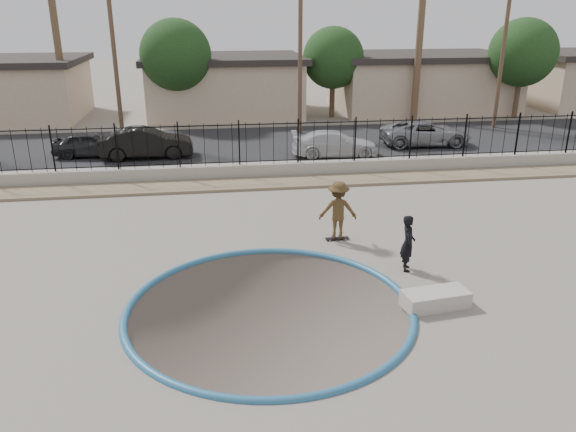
% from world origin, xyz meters
% --- Properties ---
extents(ground, '(120.00, 120.00, 2.20)m').
position_xyz_m(ground, '(0.00, 12.00, -1.10)').
color(ground, slate).
rests_on(ground, ground).
extents(bowl_pit, '(6.84, 6.84, 1.80)m').
position_xyz_m(bowl_pit, '(0.00, -1.00, 0.00)').
color(bowl_pit, '#4C423A').
rests_on(bowl_pit, ground).
extents(coping_ring, '(7.04, 7.04, 0.20)m').
position_xyz_m(coping_ring, '(0.00, -1.00, 0.00)').
color(coping_ring, '#296287').
rests_on(coping_ring, ground).
extents(rock_strip, '(42.00, 1.60, 0.11)m').
position_xyz_m(rock_strip, '(0.00, 9.20, 0.06)').
color(rock_strip, '#89755A').
rests_on(rock_strip, ground).
extents(retaining_wall, '(42.00, 0.45, 0.60)m').
position_xyz_m(retaining_wall, '(0.00, 10.30, 0.30)').
color(retaining_wall, gray).
rests_on(retaining_wall, ground).
extents(fence, '(40.00, 0.04, 1.80)m').
position_xyz_m(fence, '(0.00, 10.30, 1.50)').
color(fence, black).
rests_on(fence, retaining_wall).
extents(street, '(90.00, 8.00, 0.04)m').
position_xyz_m(street, '(0.00, 17.00, 0.02)').
color(street, black).
rests_on(street, ground).
extents(house_center, '(10.60, 8.60, 3.90)m').
position_xyz_m(house_center, '(0.00, 26.50, 1.97)').
color(house_center, tan).
rests_on(house_center, ground).
extents(house_east, '(12.60, 8.60, 3.90)m').
position_xyz_m(house_east, '(14.00, 26.50, 1.97)').
color(house_east, tan).
rests_on(house_east, ground).
extents(palm_mid, '(2.30, 2.30, 9.30)m').
position_xyz_m(palm_mid, '(-10.00, 24.00, 6.69)').
color(palm_mid, brown).
rests_on(palm_mid, ground).
extents(palm_right, '(2.30, 2.30, 10.30)m').
position_xyz_m(palm_right, '(12.00, 22.00, 7.33)').
color(palm_right, brown).
rests_on(palm_right, ground).
extents(utility_pole_left, '(1.70, 0.24, 9.00)m').
position_xyz_m(utility_pole_left, '(-6.00, 19.00, 4.70)').
color(utility_pole_left, '#473323').
rests_on(utility_pole_left, ground).
extents(utility_pole_mid, '(1.70, 0.24, 9.50)m').
position_xyz_m(utility_pole_mid, '(4.00, 19.00, 4.96)').
color(utility_pole_mid, '#473323').
rests_on(utility_pole_mid, ground).
extents(utility_pole_right, '(1.70, 0.24, 9.00)m').
position_xyz_m(utility_pole_right, '(16.00, 19.00, 4.70)').
color(utility_pole_right, '#473323').
rests_on(utility_pole_right, ground).
extents(street_tree_left, '(4.32, 4.32, 6.36)m').
position_xyz_m(street_tree_left, '(-3.00, 23.00, 4.19)').
color(street_tree_left, '#473323').
rests_on(street_tree_left, ground).
extents(street_tree_mid, '(3.96, 3.96, 5.83)m').
position_xyz_m(street_tree_mid, '(7.00, 24.00, 3.84)').
color(street_tree_mid, '#473323').
rests_on(street_tree_mid, ground).
extents(street_tree_right, '(4.32, 4.32, 6.36)m').
position_xyz_m(street_tree_right, '(19.00, 22.00, 4.19)').
color(street_tree_right, '#473323').
rests_on(street_tree_right, ground).
extents(skater, '(1.24, 0.82, 1.80)m').
position_xyz_m(skater, '(2.58, 3.00, 0.90)').
color(skater, brown).
rests_on(skater, ground).
extents(skateboard, '(0.75, 0.21, 0.06)m').
position_xyz_m(skateboard, '(2.58, 3.00, 0.05)').
color(skateboard, black).
rests_on(skateboard, ground).
extents(videographer, '(0.49, 0.65, 1.59)m').
position_xyz_m(videographer, '(4.00, 0.64, 0.80)').
color(videographer, black).
rests_on(videographer, ground).
extents(concrete_ledge, '(1.68, 0.90, 0.40)m').
position_xyz_m(concrete_ledge, '(4.00, -1.45, 0.20)').
color(concrete_ledge, '#AEA49B').
rests_on(concrete_ledge, ground).
extents(car_a, '(3.63, 1.59, 1.22)m').
position_xyz_m(car_a, '(-6.95, 15.00, 0.64)').
color(car_a, '#232325').
rests_on(car_a, street).
extents(car_b, '(4.46, 1.72, 1.45)m').
position_xyz_m(car_b, '(-4.24, 14.35, 0.76)').
color(car_b, black).
rests_on(car_b, street).
extents(car_c, '(4.31, 1.96, 1.22)m').
position_xyz_m(car_c, '(4.83, 13.40, 0.65)').
color(car_c, silver).
rests_on(car_c, street).
extents(car_d, '(4.76, 2.36, 1.30)m').
position_xyz_m(car_d, '(10.05, 15.00, 0.69)').
color(car_d, gray).
rests_on(car_d, street).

